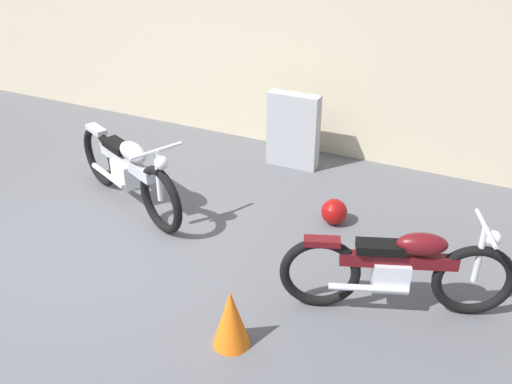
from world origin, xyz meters
TOP-DOWN VIEW (x-y plane):
  - ground_plane at (0.00, 0.00)m, footprint 40.00×40.00m
  - building_wall at (0.00, 3.43)m, footprint 18.00×0.30m
  - stone_marker at (1.16, 2.70)m, footprint 0.70×0.21m
  - helmet at (2.16, 1.51)m, footprint 0.30×0.30m
  - traffic_cone at (2.00, -0.68)m, footprint 0.32×0.32m
  - motorcycle_silver at (-0.15, 0.84)m, footprint 2.06×1.09m
  - motorcycle_maroon at (3.13, 0.35)m, footprint 1.96×0.92m

SIDE VIEW (x-z plane):
  - ground_plane at x=0.00m, z-range 0.00..0.00m
  - helmet at x=2.16m, z-range 0.00..0.30m
  - traffic_cone at x=2.00m, z-range 0.00..0.55m
  - motorcycle_maroon at x=3.13m, z-range -0.02..0.91m
  - motorcycle_silver at x=-0.15m, z-range -0.02..0.98m
  - stone_marker at x=1.16m, z-range 0.00..1.02m
  - building_wall at x=0.00m, z-range 0.00..3.43m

